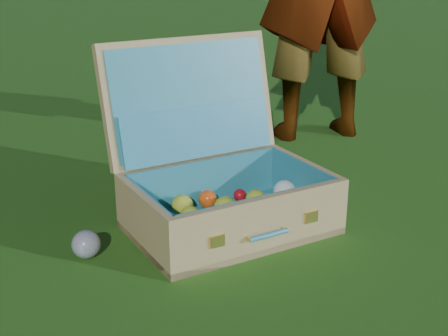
% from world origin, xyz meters
% --- Properties ---
extents(ground, '(60.00, 60.00, 0.00)m').
position_xyz_m(ground, '(0.00, 0.00, 0.00)').
color(ground, '#215114').
rests_on(ground, ground).
extents(stray_ball, '(0.08, 0.08, 0.08)m').
position_xyz_m(stray_ball, '(-0.55, -0.17, 0.04)').
color(stray_ball, '#4366AF').
rests_on(stray_ball, ground).
extents(suitcase, '(0.68, 0.64, 0.53)m').
position_xyz_m(suitcase, '(-0.16, -0.02, 0.15)').
color(suitcase, tan).
rests_on(suitcase, ground).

